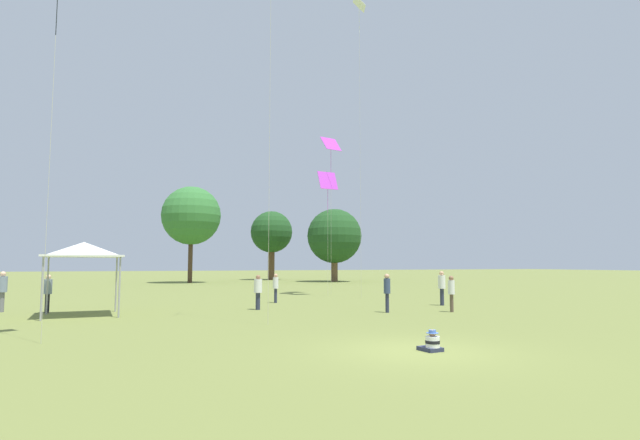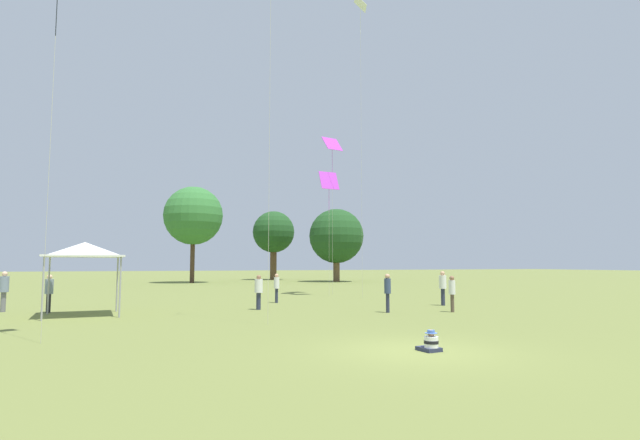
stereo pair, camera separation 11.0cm
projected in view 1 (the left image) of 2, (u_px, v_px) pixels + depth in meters
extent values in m
plane|color=olive|center=(416.00, 351.00, 12.55)|extent=(300.00, 300.00, 0.00)
cube|color=#282D47|center=(430.00, 349.00, 12.61)|extent=(0.50, 0.59, 0.10)
cylinder|color=white|center=(433.00, 342.00, 12.55)|extent=(0.39, 0.39, 0.28)
cylinder|color=black|center=(433.00, 342.00, 12.55)|extent=(0.40, 0.40, 0.08)
sphere|color=#A37556|center=(432.00, 333.00, 12.56)|extent=(0.18, 0.18, 0.18)
cylinder|color=#4C70B7|center=(432.00, 333.00, 12.56)|extent=(0.31, 0.31, 0.01)
cylinder|color=#4C70B7|center=(432.00, 332.00, 12.57)|extent=(0.19, 0.19, 0.08)
cylinder|color=#282D42|center=(442.00, 297.00, 26.38)|extent=(0.29, 0.29, 0.88)
cylinder|color=silver|center=(442.00, 282.00, 26.45)|extent=(0.52, 0.52, 0.70)
sphere|color=tan|center=(442.00, 273.00, 26.49)|extent=(0.24, 0.24, 0.24)
cylinder|color=#282D42|center=(258.00, 301.00, 23.90)|extent=(0.27, 0.27, 0.81)
cylinder|color=silver|center=(258.00, 286.00, 23.97)|extent=(0.50, 0.50, 0.64)
sphere|color=brown|center=(258.00, 277.00, 24.00)|extent=(0.22, 0.22, 0.22)
cylinder|color=slate|center=(2.00, 302.00, 22.69)|extent=(0.29, 0.29, 0.91)
cylinder|color=gray|center=(3.00, 284.00, 22.76)|extent=(0.53, 0.53, 0.72)
sphere|color=#DBAD89|center=(3.00, 274.00, 22.80)|extent=(0.25, 0.25, 0.25)
cylinder|color=black|center=(47.00, 303.00, 22.39)|extent=(0.26, 0.26, 0.84)
cylinder|color=gray|center=(48.00, 287.00, 22.46)|extent=(0.47, 0.47, 0.67)
sphere|color=#DBAD89|center=(48.00, 277.00, 22.50)|extent=(0.23, 0.23, 0.23)
cylinder|color=brown|center=(452.00, 303.00, 22.76)|extent=(0.23, 0.23, 0.81)
cylinder|color=silver|center=(451.00, 287.00, 22.83)|extent=(0.42, 0.42, 0.64)
sphere|color=brown|center=(451.00, 278.00, 22.86)|extent=(0.22, 0.22, 0.22)
cylinder|color=#282D42|center=(387.00, 303.00, 22.52)|extent=(0.22, 0.22, 0.85)
cylinder|color=#334260|center=(387.00, 286.00, 22.59)|extent=(0.41, 0.41, 0.68)
sphere|color=tan|center=(387.00, 276.00, 22.63)|extent=(0.23, 0.23, 0.23)
cylinder|color=#282D42|center=(276.00, 296.00, 28.11)|extent=(0.22, 0.22, 0.80)
cylinder|color=silver|center=(276.00, 283.00, 28.17)|extent=(0.40, 0.40, 0.63)
sphere|color=tan|center=(276.00, 276.00, 28.21)|extent=(0.22, 0.22, 0.22)
cube|color=white|center=(84.00, 256.00, 21.28)|extent=(3.28, 3.28, 0.08)
cone|color=white|center=(84.00, 249.00, 21.31)|extent=(3.11, 3.11, 0.56)
cylinder|color=#99999E|center=(47.00, 286.00, 21.86)|extent=(0.07, 0.07, 2.48)
cylinder|color=#99999E|center=(116.00, 284.00, 23.02)|extent=(0.07, 0.07, 2.48)
cylinder|color=#99999E|center=(42.00, 288.00, 19.32)|extent=(0.07, 0.07, 2.48)
cylinder|color=#99999E|center=(119.00, 287.00, 20.49)|extent=(0.07, 0.07, 2.48)
cube|color=#B738C6|center=(331.00, 144.00, 36.91)|extent=(1.53, 1.16, 1.09)
cylinder|color=#B738C6|center=(331.00, 164.00, 36.78)|extent=(0.02, 0.02, 2.15)
cylinder|color=#BCB7A8|center=(331.00, 218.00, 36.43)|extent=(0.01, 0.01, 11.05)
cylinder|color=#1E2328|center=(57.00, 7.00, 14.59)|extent=(0.02, 0.02, 1.72)
cylinder|color=#BCB7A8|center=(50.00, 149.00, 14.22)|extent=(0.01, 0.01, 10.94)
cylinder|color=#BCB7A8|center=(270.00, 97.00, 18.75)|extent=(0.01, 0.01, 16.92)
cube|color=white|center=(359.00, 4.00, 34.13)|extent=(1.13, 1.31, 0.79)
cylinder|color=white|center=(359.00, 21.00, 34.02)|extent=(0.02, 0.02, 1.70)
cylinder|color=#BCB7A8|center=(360.00, 147.00, 33.26)|extent=(0.01, 0.01, 19.97)
cube|color=#B738C6|center=(328.00, 180.00, 34.81)|extent=(1.43, 0.68, 1.29)
cylinder|color=#B738C6|center=(328.00, 200.00, 34.69)|extent=(0.02, 0.02, 1.77)
cylinder|color=#BCB7A8|center=(328.00, 238.00, 34.46)|extent=(0.01, 0.01, 8.00)
cylinder|color=brown|center=(334.00, 266.00, 61.25)|extent=(0.79, 0.79, 3.77)
sphere|color=#1E471E|center=(334.00, 236.00, 61.57)|extent=(6.71, 6.71, 6.71)
cylinder|color=#473323|center=(190.00, 257.00, 57.50)|extent=(0.51, 0.51, 5.91)
sphere|color=#337033|center=(191.00, 216.00, 57.92)|extent=(6.79, 6.79, 6.79)
cylinder|color=brown|center=(271.00, 261.00, 68.36)|extent=(0.90, 0.90, 5.01)
sphere|color=#1E471E|center=(272.00, 232.00, 68.71)|extent=(5.72, 5.72, 5.72)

